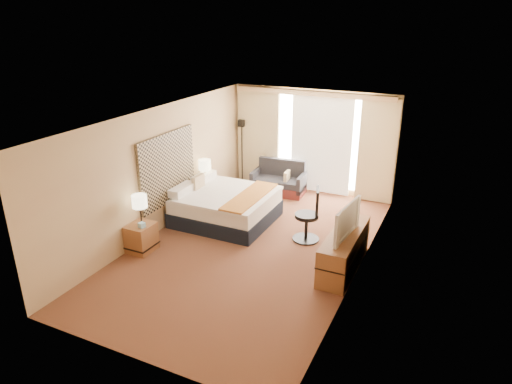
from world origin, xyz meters
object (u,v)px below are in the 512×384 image
at_px(nightstand_left, 141,238).
at_px(bed, 226,206).
at_px(lamp_right, 205,165).
at_px(floor_lamp, 242,138).
at_px(desk_chair, 310,218).
at_px(television, 342,220).
at_px(lamp_left, 140,202).
at_px(media_dresser, 344,250).
at_px(loveseat, 279,182).
at_px(nightstand_right, 208,194).

bearing_deg(nightstand_left, bed, 66.92).
height_order(bed, lamp_right, lamp_right).
height_order(floor_lamp, desk_chair, floor_lamp).
bearing_deg(television, lamp_left, 110.12).
distance_m(bed, television, 3.08).
height_order(nightstand_left, television, television).
relative_size(floor_lamp, television, 1.62).
xyz_separation_m(media_dresser, loveseat, (-2.49, 2.95, -0.08)).
relative_size(loveseat, desk_chair, 1.23).
bearing_deg(television, nightstand_left, 110.42).
height_order(nightstand_right, lamp_right, lamp_right).
xyz_separation_m(loveseat, lamp_left, (-1.18, -3.98, 0.74)).
bearing_deg(loveseat, nightstand_left, -111.45).
xyz_separation_m(lamp_left, television, (3.63, 0.88, -0.01)).
bearing_deg(lamp_right, television, -22.73).
height_order(lamp_left, television, television).
relative_size(nightstand_right, desk_chair, 0.49).
xyz_separation_m(nightstand_left, loveseat, (1.21, 4.00, -0.00)).
relative_size(nightstand_left, lamp_left, 0.92).
bearing_deg(media_dresser, floor_lamp, 138.50).
distance_m(bed, lamp_left, 2.14).
height_order(desk_chair, lamp_left, lamp_left).
xyz_separation_m(floor_lamp, television, (3.68, -3.45, -0.21)).
bearing_deg(television, bed, 77.18).
relative_size(loveseat, television, 1.31).
relative_size(nightstand_left, nightstand_right, 1.00).
relative_size(bed, lamp_left, 3.31).
height_order(media_dresser, lamp_left, lamp_left).
bearing_deg(loveseat, bed, -105.37).
bearing_deg(bed, lamp_right, 147.07).
distance_m(nightstand_left, nightstand_right, 2.50).
relative_size(bed, floor_lamp, 1.16).
xyz_separation_m(bed, desk_chair, (1.97, -0.09, 0.14)).
distance_m(bed, lamp_right, 1.19).
relative_size(loveseat, floor_lamp, 0.80).
relative_size(media_dresser, floor_lamp, 1.05).
xyz_separation_m(nightstand_left, lamp_left, (0.02, 0.03, 0.74)).
xyz_separation_m(media_dresser, floor_lamp, (-3.73, 3.30, 0.86)).
bearing_deg(lamp_left, media_dresser, 15.56).
bearing_deg(television, loveseat, 44.80).
bearing_deg(media_dresser, lamp_left, -164.44).
bearing_deg(floor_lamp, nightstand_right, -89.07).
height_order(nightstand_left, media_dresser, media_dresser).
bearing_deg(bed, media_dresser, -16.39).
bearing_deg(loveseat, desk_chair, -58.99).
height_order(nightstand_right, bed, bed).
distance_m(bed, loveseat, 2.14).
height_order(bed, desk_chair, desk_chair).
distance_m(floor_lamp, desk_chair, 3.86).
height_order(nightstand_left, loveseat, loveseat).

